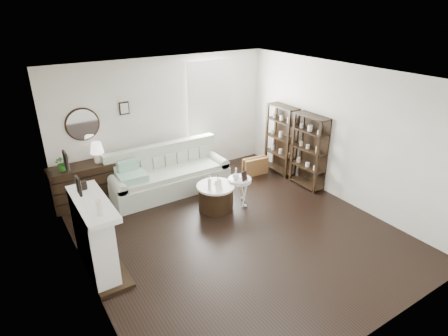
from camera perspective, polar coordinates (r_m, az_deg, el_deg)
room at (r=8.57m, az=-4.36°, el=9.59°), size 5.50×5.50×5.50m
fireplace at (r=5.92m, az=-19.07°, el=-10.10°), size 0.50×1.40×1.84m
shelf_unit_far at (r=8.78m, az=8.70°, el=4.32°), size 0.30×0.80×1.60m
shelf_unit_near at (r=8.18m, az=12.81°, el=2.46°), size 0.30×0.80×1.60m
sofa at (r=8.04m, az=-8.47°, el=-1.29°), size 2.51×0.87×0.98m
quilt at (r=7.57m, az=-13.81°, el=-1.35°), size 0.57×0.47×0.14m
suitcase at (r=8.77m, az=4.78°, el=0.27°), size 0.62×0.26×0.41m
dresser at (r=7.91m, az=-20.64°, el=-2.42°), size 1.23×0.53×0.82m
table_lamp at (r=7.74m, az=-18.75°, el=2.29°), size 0.29×0.29×0.41m
potted_plant at (r=7.60m, az=-23.39°, el=0.73°), size 0.32×0.29×0.31m
drum_table at (r=7.28m, az=-1.26°, el=-4.42°), size 0.74×0.74×0.51m
pedestal_table at (r=7.35m, az=2.41°, el=-1.94°), size 0.46×0.46×0.56m
eiffel_drum at (r=7.20m, az=-0.94°, el=-1.72°), size 0.10×0.10×0.18m
bottle_drum at (r=6.95m, az=-2.22°, el=-2.23°), size 0.07×0.07×0.28m
card_frame_drum at (r=6.96m, az=-0.84°, el=-2.61°), size 0.15×0.08×0.20m
eiffel_ped at (r=7.36m, az=2.87°, el=-0.71°), size 0.11×0.11×0.18m
flask_ped at (r=7.25m, az=1.82°, el=-0.86°), size 0.13×0.13×0.24m
card_frame_ped at (r=7.21m, az=3.11°, el=-1.25°), size 0.15×0.09×0.18m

